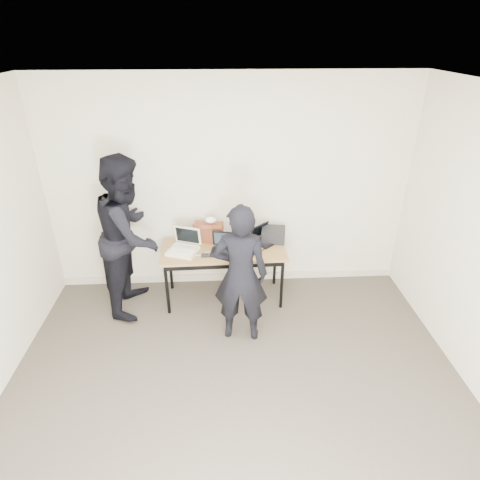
{
  "coord_description": "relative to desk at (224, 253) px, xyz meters",
  "views": [
    {
      "loc": [
        -0.12,
        -2.44,
        3.08
      ],
      "look_at": [
        0.1,
        1.6,
        0.95
      ],
      "focal_mm": 30.0,
      "sensor_mm": 36.0,
      "label": 1
    }
  ],
  "objects": [
    {
      "name": "person_observer",
      "position": [
        -1.09,
        -0.03,
        0.3
      ],
      "size": [
        0.81,
        0.99,
        1.92
      ],
      "primitive_type": "imported",
      "rotation": [
        0.0,
        0.0,
        1.48
      ],
      "color": "black",
      "rests_on": "ground"
    },
    {
      "name": "room",
      "position": [
        0.09,
        -1.82,
        0.69
      ],
      "size": [
        4.6,
        4.6,
        2.8
      ],
      "color": "#443D34",
      "rests_on": "ground"
    },
    {
      "name": "laptop_center",
      "position": [
        0.0,
        -0.05,
        0.11
      ],
      "size": [
        0.35,
        0.34,
        0.23
      ],
      "rotation": [
        0.0,
        0.0,
        -0.17
      ],
      "color": "black",
      "rests_on": "desk"
    },
    {
      "name": "baseboard",
      "position": [
        0.09,
        0.42,
        -0.61
      ],
      "size": [
        4.5,
        0.03,
        0.1
      ],
      "primitive_type": "cube",
      "color": "beige",
      "rests_on": "ground"
    },
    {
      "name": "laptop_right",
      "position": [
        0.51,
        0.18,
        0.11
      ],
      "size": [
        0.41,
        0.41,
        0.22
      ],
      "rotation": [
        0.0,
        0.0,
        0.74
      ],
      "color": "black",
      "rests_on": "desk"
    },
    {
      "name": "desk",
      "position": [
        0.0,
        0.0,
        0.0
      ],
      "size": [
        1.52,
        0.69,
        0.72
      ],
      "rotation": [
        0.0,
        0.0,
        0.03
      ],
      "color": "olive",
      "rests_on": "ground"
    },
    {
      "name": "leather_satchel",
      "position": [
        -0.18,
        0.23,
        0.19
      ],
      "size": [
        0.38,
        0.22,
        0.25
      ],
      "rotation": [
        0.0,
        0.0,
        -0.14
      ],
      "color": "brown",
      "rests_on": "desk"
    },
    {
      "name": "equipment_box",
      "position": [
        0.63,
        0.19,
        0.14
      ],
      "size": [
        0.32,
        0.29,
        0.17
      ],
      "primitive_type": "cube",
      "rotation": [
        0.0,
        0.0,
        -0.16
      ],
      "color": "black",
      "rests_on": "desk"
    },
    {
      "name": "power_brick",
      "position": [
        -0.22,
        -0.17,
        0.08
      ],
      "size": [
        0.09,
        0.06,
        0.03
      ],
      "primitive_type": "cube",
      "rotation": [
        0.0,
        0.0,
        0.12
      ],
      "color": "black",
      "rests_on": "desk"
    },
    {
      "name": "laptop_beige",
      "position": [
        -0.47,
        -0.03,
        0.11
      ],
      "size": [
        0.43,
        0.43,
        0.27
      ],
      "rotation": [
        0.0,
        0.0,
        -0.36
      ],
      "color": "beige",
      "rests_on": "desk"
    },
    {
      "name": "tissue",
      "position": [
        -0.15,
        0.23,
        0.34
      ],
      "size": [
        0.14,
        0.12,
        0.08
      ],
      "primitive_type": "ellipsoid",
      "rotation": [
        0.0,
        0.0,
        0.14
      ],
      "color": "white",
      "rests_on": "leather_satchel"
    },
    {
      "name": "cables",
      "position": [
        0.05,
        -0.0,
        0.06
      ],
      "size": [
        1.16,
        0.42,
        0.01
      ],
      "rotation": [
        0.0,
        0.0,
        -0.02
      ],
      "color": "silver",
      "rests_on": "desk"
    },
    {
      "name": "person_typist",
      "position": [
        0.17,
        -0.71,
        0.14
      ],
      "size": [
        0.63,
        0.45,
        1.6
      ],
      "primitive_type": "imported",
      "rotation": [
        0.0,
        0.0,
        3.02
      ],
      "color": "black",
      "rests_on": "ground"
    }
  ]
}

